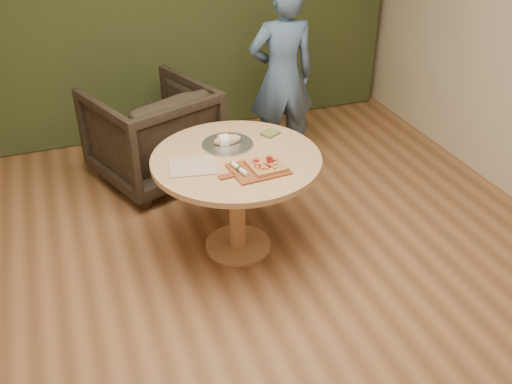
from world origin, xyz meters
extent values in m
cube|color=#925F3A|center=(0.00, 0.00, -0.01)|extent=(5.00, 6.00, 0.02)
cylinder|color=tan|center=(0.13, 0.77, 0.01)|extent=(0.48, 0.48, 0.03)
cylinder|color=tan|center=(0.13, 0.77, 0.35)|extent=(0.11, 0.11, 0.68)
cylinder|color=tan|center=(0.13, 0.77, 0.73)|extent=(1.15, 1.15, 0.04)
cube|color=brown|center=(0.21, 0.55, 0.76)|extent=(0.37, 0.31, 0.01)
cube|color=brown|center=(-0.01, 0.53, 0.76)|extent=(0.10, 0.06, 0.01)
cube|color=#B88348|center=(0.26, 0.54, 0.78)|extent=(0.24, 0.24, 0.02)
cylinder|color=maroon|center=(0.30, 0.61, 0.79)|extent=(0.05, 0.05, 0.00)
cylinder|color=maroon|center=(0.21, 0.60, 0.79)|extent=(0.04, 0.04, 0.00)
cylinder|color=maroon|center=(0.27, 0.51, 0.79)|extent=(0.04, 0.04, 0.00)
cylinder|color=maroon|center=(0.20, 0.53, 0.79)|extent=(0.05, 0.05, 0.00)
cylinder|color=maroon|center=(0.30, 0.57, 0.79)|extent=(0.05, 0.05, 0.00)
cube|color=tan|center=(0.28, 0.50, 0.79)|extent=(0.02, 0.02, 0.01)
cube|color=tan|center=(0.33, 0.56, 0.79)|extent=(0.02, 0.02, 0.01)
cube|color=tan|center=(0.19, 0.51, 0.79)|extent=(0.02, 0.02, 0.01)
cube|color=tan|center=(0.23, 0.48, 0.79)|extent=(0.03, 0.03, 0.01)
cube|color=tan|center=(0.25, 0.54, 0.79)|extent=(0.03, 0.03, 0.01)
cube|color=tan|center=(0.21, 0.49, 0.79)|extent=(0.03, 0.03, 0.01)
cube|color=tan|center=(0.29, 0.47, 0.79)|extent=(0.03, 0.03, 0.01)
cube|color=tan|center=(0.30, 0.51, 0.79)|extent=(0.03, 0.03, 0.01)
cube|color=#3C6D24|center=(0.23, 0.50, 0.79)|extent=(0.01, 0.01, 0.00)
cube|color=#3C6D24|center=(0.30, 0.55, 0.79)|extent=(0.01, 0.01, 0.00)
cube|color=#3C6D24|center=(0.22, 0.49, 0.79)|extent=(0.01, 0.01, 0.00)
cube|color=#3C6D24|center=(0.32, 0.52, 0.79)|extent=(0.01, 0.01, 0.00)
cube|color=#3C6D24|center=(0.19, 0.49, 0.79)|extent=(0.01, 0.01, 0.00)
cube|color=#3C6D24|center=(0.34, 0.50, 0.79)|extent=(0.01, 0.01, 0.00)
cube|color=#3C6D24|center=(0.30, 0.52, 0.79)|extent=(0.01, 0.01, 0.00)
cube|color=#93406F|center=(0.33, 0.49, 0.79)|extent=(0.01, 0.03, 0.00)
cube|color=#93406F|center=(0.18, 0.60, 0.79)|extent=(0.02, 0.03, 0.00)
cube|color=#93406F|center=(0.28, 0.56, 0.79)|extent=(0.03, 0.01, 0.00)
cube|color=#93406F|center=(0.18, 0.59, 0.79)|extent=(0.03, 0.02, 0.00)
cube|color=#93406F|center=(0.27, 0.49, 0.79)|extent=(0.03, 0.02, 0.00)
cube|color=#93406F|center=(0.32, 0.57, 0.79)|extent=(0.03, 0.02, 0.00)
cube|color=#93406F|center=(0.20, 0.57, 0.79)|extent=(0.02, 0.03, 0.00)
cylinder|color=silver|center=(0.08, 0.55, 0.78)|extent=(0.07, 0.17, 0.03)
cylinder|color=#194C26|center=(0.08, 0.55, 0.78)|extent=(0.04, 0.03, 0.03)
cube|color=silver|center=(0.06, 0.65, 0.78)|extent=(0.02, 0.04, 0.00)
cube|color=silver|center=(-0.18, 0.73, 0.76)|extent=(0.34, 0.30, 0.01)
cylinder|color=silver|center=(0.13, 0.94, 0.75)|extent=(0.35, 0.35, 0.01)
cylinder|color=silver|center=(0.13, 0.94, 0.76)|extent=(0.36, 0.36, 0.02)
ellipsoid|color=tan|center=(0.13, 0.94, 0.79)|extent=(0.19, 0.08, 0.07)
cylinder|color=silver|center=(0.10, 0.94, 0.79)|extent=(0.06, 0.09, 0.09)
cube|color=#545C29|center=(0.46, 1.00, 0.76)|extent=(0.15, 0.14, 0.02)
imported|color=black|center=(-0.23, 1.98, 0.47)|extent=(1.15, 1.12, 0.93)
imported|color=#425E80|center=(0.92, 1.90, 0.81)|extent=(0.62, 0.43, 1.62)
camera|label=1|loc=(-0.90, -2.42, 2.56)|focal=40.00mm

